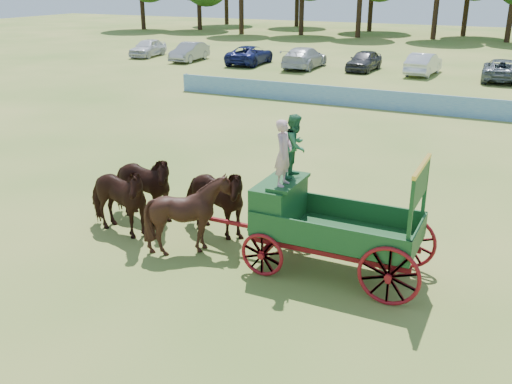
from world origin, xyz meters
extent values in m
plane|color=#A7974B|center=(0.00, 0.00, 0.00)|extent=(160.00, 160.00, 0.00)
imported|color=black|center=(-3.98, -1.08, 1.04)|extent=(2.58, 1.44, 2.08)
imported|color=black|center=(-3.98, 0.02, 1.04)|extent=(2.51, 1.24, 2.08)
imported|color=black|center=(-1.58, -1.08, 1.04)|extent=(2.03, 1.84, 2.08)
imported|color=black|center=(-1.58, 0.02, 1.04)|extent=(2.64, 1.61, 2.08)
cube|color=maroon|center=(0.62, -0.53, 0.60)|extent=(0.12, 2.00, 0.12)
cube|color=maroon|center=(3.62, -0.53, 0.60)|extent=(0.12, 2.00, 0.12)
cube|color=maroon|center=(2.12, -1.08, 0.72)|extent=(3.80, 0.10, 0.12)
cube|color=maroon|center=(2.12, 0.02, 0.72)|extent=(3.80, 0.10, 0.12)
cube|color=maroon|center=(-0.28, -0.53, 0.75)|extent=(2.80, 0.09, 0.09)
cube|color=#1A4E26|center=(2.12, -0.53, 1.00)|extent=(3.80, 1.80, 0.10)
cube|color=#1A4E26|center=(2.12, -1.41, 1.30)|extent=(3.80, 0.06, 0.55)
cube|color=#1A4E26|center=(2.12, 0.35, 1.30)|extent=(3.80, 0.06, 0.55)
cube|color=#1A4E26|center=(4.00, -0.53, 1.30)|extent=(0.06, 1.80, 0.55)
cube|color=#1A4E26|center=(0.62, -0.53, 1.55)|extent=(0.85, 1.70, 1.05)
cube|color=#1A4E26|center=(0.87, -0.53, 2.12)|extent=(0.55, 1.50, 0.08)
cube|color=#1A4E26|center=(0.24, -0.53, 1.35)|extent=(0.10, 1.60, 0.65)
cube|color=#1A4E26|center=(0.42, -0.53, 1.05)|extent=(0.55, 1.60, 0.06)
cube|color=#1A4E26|center=(3.92, -1.33, 1.95)|extent=(0.08, 0.08, 1.80)
cube|color=#1A4E26|center=(3.92, 0.27, 1.95)|extent=(0.08, 0.08, 1.80)
cube|color=#1A4E26|center=(3.92, -0.53, 2.55)|extent=(0.07, 1.75, 0.75)
cube|color=gold|center=(3.92, -0.53, 2.95)|extent=(0.08, 1.80, 0.09)
cube|color=gold|center=(3.88, -0.53, 2.55)|extent=(0.02, 1.30, 0.12)
torus|color=maroon|center=(0.62, -1.48, 0.55)|extent=(1.09, 0.09, 1.09)
torus|color=maroon|center=(0.62, 0.42, 0.55)|extent=(1.09, 0.09, 1.09)
torus|color=maroon|center=(3.62, -1.48, 0.70)|extent=(1.39, 0.09, 1.39)
torus|color=maroon|center=(3.62, 0.42, 0.70)|extent=(1.39, 0.09, 1.39)
imported|color=#C5979F|center=(0.87, -0.88, 2.94)|extent=(0.37, 0.57, 1.55)
imported|color=#266740|center=(0.87, -0.18, 2.93)|extent=(0.58, 0.75, 1.54)
cube|color=#2167B3|center=(-1.00, 18.00, 0.53)|extent=(26.00, 0.08, 1.05)
imported|color=silver|center=(-26.00, 30.79, 0.78)|extent=(2.44, 4.81, 1.57)
imported|color=gray|center=(-21.03, 29.90, 0.77)|extent=(1.99, 4.81, 1.55)
imported|color=navy|center=(-15.51, 30.42, 0.75)|extent=(2.81, 5.56, 1.51)
imported|color=silver|center=(-10.70, 30.38, 0.82)|extent=(2.39, 5.67, 1.63)
imported|color=#333338|center=(-6.09, 31.12, 0.77)|extent=(2.01, 4.57, 1.53)
imported|color=silver|center=(-1.63, 31.05, 0.79)|extent=(1.99, 4.90, 1.58)
imported|color=slate|center=(3.74, 30.77, 0.75)|extent=(2.79, 5.51, 1.49)
cylinder|color=#382314|center=(-44.00, 54.64, 2.36)|extent=(0.60, 0.60, 4.73)
cylinder|color=#382314|center=(-36.60, 57.42, 2.18)|extent=(0.60, 0.60, 4.36)
cylinder|color=#382314|center=(-28.53, 54.25, 2.70)|extent=(0.60, 0.60, 5.40)
cylinder|color=#382314|center=(-21.23, 56.33, 2.46)|extent=(0.60, 0.60, 4.92)
cylinder|color=#382314|center=(-13.94, 56.32, 2.46)|extent=(0.60, 0.60, 4.91)
cylinder|color=#382314|center=(-5.45, 58.14, 2.75)|extent=(0.60, 0.60, 5.51)
cylinder|color=#382314|center=(2.51, 58.24, 2.21)|extent=(0.60, 0.60, 4.42)
cylinder|color=#382314|center=(-38.00, 67.73, 2.87)|extent=(0.60, 0.60, 5.74)
cylinder|color=#382314|center=(-26.70, 68.35, 2.45)|extent=(0.60, 0.60, 4.89)
cylinder|color=#382314|center=(-14.95, 65.21, 2.48)|extent=(0.60, 0.60, 4.95)
cylinder|color=#382314|center=(-2.80, 63.73, 2.39)|extent=(0.60, 0.60, 4.79)
camera|label=1|loc=(5.76, -12.43, 6.69)|focal=40.00mm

